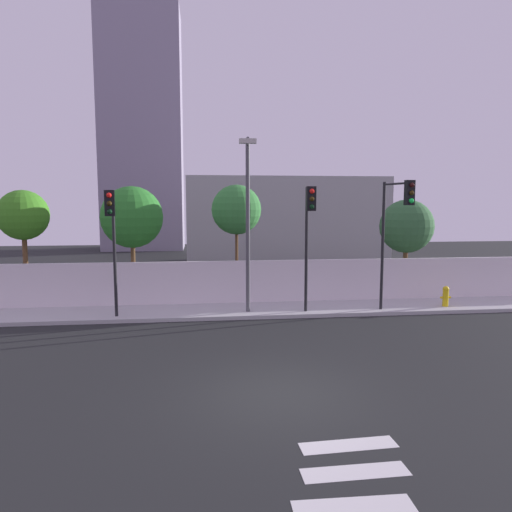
{
  "coord_description": "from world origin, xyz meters",
  "views": [
    {
      "loc": [
        -1.72,
        -10.27,
        4.42
      ],
      "look_at": [
        0.22,
        6.5,
        2.49
      ],
      "focal_mm": 32.86,
      "sensor_mm": 36.0,
      "label": 1
    }
  ],
  "objects": [
    {
      "name": "traffic_light_center",
      "position": [
        -4.93,
        6.98,
        3.57
      ],
      "size": [
        0.35,
        1.3,
        4.7
      ],
      "color": "black",
      "rests_on": "sidewalk"
    },
    {
      "name": "fire_hydrant",
      "position": [
        8.25,
        7.72,
        0.6
      ],
      "size": [
        0.44,
        0.26,
        0.85
      ],
      "color": "gold",
      "rests_on": "sidewalk"
    },
    {
      "name": "low_building_distant",
      "position": [
        4.25,
        23.49,
        3.09
      ],
      "size": [
        13.97,
        6.0,
        6.19
      ],
      "primitive_type": "cube",
      "color": "#A2A2A2",
      "rests_on": "ground"
    },
    {
      "name": "street_lamp_curbside",
      "position": [
        0.02,
        7.5,
        4.02
      ],
      "size": [
        0.62,
        1.9,
        6.53
      ],
      "color": "#4C4C51",
      "rests_on": "sidewalk"
    },
    {
      "name": "traffic_light_right",
      "position": [
        5.59,
        6.75,
        3.85
      ],
      "size": [
        0.59,
        1.79,
        5.08
      ],
      "color": "black",
      "rests_on": "sidewalk"
    },
    {
      "name": "ground_plane",
      "position": [
        0.0,
        0.0,
        0.0
      ],
      "size": [
        80.0,
        80.0,
        0.0
      ],
      "primitive_type": "plane",
      "color": "black"
    },
    {
      "name": "traffic_light_left",
      "position": [
        2.3,
        7.11,
        3.67
      ],
      "size": [
        0.35,
        1.08,
        4.86
      ],
      "color": "black",
      "rests_on": "sidewalk"
    },
    {
      "name": "tower_on_skyline",
      "position": [
        -7.17,
        35.49,
        11.01
      ],
      "size": [
        7.37,
        5.0,
        22.02
      ],
      "primitive_type": "cube",
      "color": "gray",
      "rests_on": "ground"
    },
    {
      "name": "crosswalk_marking",
      "position": [
        0.53,
        -4.1,
        0.0
      ],
      "size": [
        3.03,
        3.92,
        0.01
      ],
      "color": "silver",
      "rests_on": "ground"
    },
    {
      "name": "roadside_tree_midleft",
      "position": [
        -4.81,
        11.06,
        3.77
      ],
      "size": [
        2.74,
        2.74,
        5.15
      ],
      "color": "brown",
      "rests_on": "ground"
    },
    {
      "name": "sidewalk",
      "position": [
        0.0,
        8.2,
        0.07
      ],
      "size": [
        36.0,
        2.4,
        0.15
      ],
      "primitive_type": "cube",
      "color": "#B1B1B1",
      "rests_on": "ground"
    },
    {
      "name": "roadside_tree_midright",
      "position": [
        -0.15,
        11.06,
        4.09
      ],
      "size": [
        2.27,
        2.27,
        5.24
      ],
      "color": "brown",
      "rests_on": "ground"
    },
    {
      "name": "roadside_tree_leftmost",
      "position": [
        -9.42,
        11.06,
        3.86
      ],
      "size": [
        2.17,
        2.17,
        4.97
      ],
      "color": "brown",
      "rests_on": "ground"
    },
    {
      "name": "roadside_tree_rightmost",
      "position": [
        7.97,
        11.06,
        3.29
      ],
      "size": [
        2.54,
        2.54,
        4.57
      ],
      "color": "brown",
      "rests_on": "ground"
    },
    {
      "name": "perimeter_wall",
      "position": [
        0.0,
        9.49,
        1.05
      ],
      "size": [
        36.0,
        0.18,
        1.8
      ],
      "primitive_type": "cube",
      "color": "silver",
      "rests_on": "sidewalk"
    }
  ]
}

